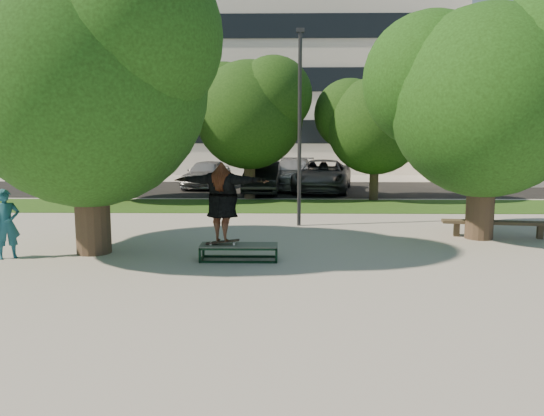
{
  "coord_description": "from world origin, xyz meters",
  "views": [
    {
      "loc": [
        0.44,
        -11.77,
        2.97
      ],
      "look_at": [
        0.22,
        0.6,
        1.19
      ],
      "focal_mm": 35.0,
      "sensor_mm": 36.0,
      "label": 1
    }
  ],
  "objects_px": {
    "car_grey": "(323,176)",
    "bench": "(498,224)",
    "grind_box": "(239,252)",
    "car_silver_b": "(293,174)",
    "tree_left": "(83,71)",
    "tree_right": "(482,91)",
    "car_dark": "(262,178)",
    "bystander": "(6,224)",
    "lamppost": "(300,126)",
    "car_silver_a": "(207,174)"
  },
  "relations": [
    {
      "from": "tree_right",
      "to": "car_silver_b",
      "type": "height_order",
      "value": "tree_right"
    },
    {
      "from": "car_silver_a",
      "to": "car_dark",
      "type": "distance_m",
      "value": 3.97
    },
    {
      "from": "car_dark",
      "to": "car_grey",
      "type": "distance_m",
      "value": 3.13
    },
    {
      "from": "lamppost",
      "to": "car_silver_b",
      "type": "bearing_deg",
      "value": 89.71
    },
    {
      "from": "bystander",
      "to": "car_silver_a",
      "type": "bearing_deg",
      "value": 46.08
    },
    {
      "from": "grind_box",
      "to": "car_silver_a",
      "type": "xyz_separation_m",
      "value": [
        -3.02,
        16.19,
        0.57
      ]
    },
    {
      "from": "tree_right",
      "to": "bench",
      "type": "height_order",
      "value": "tree_right"
    },
    {
      "from": "bench",
      "to": "car_dark",
      "type": "height_order",
      "value": "car_dark"
    },
    {
      "from": "car_dark",
      "to": "tree_right",
      "type": "bearing_deg",
      "value": -57.47
    },
    {
      "from": "lamppost",
      "to": "car_dark",
      "type": "distance_m",
      "value": 9.42
    },
    {
      "from": "tree_left",
      "to": "car_silver_a",
      "type": "relative_size",
      "value": 1.6
    },
    {
      "from": "lamppost",
      "to": "bystander",
      "type": "relative_size",
      "value": 3.7
    },
    {
      "from": "tree_left",
      "to": "grind_box",
      "type": "distance_m",
      "value": 5.7
    },
    {
      "from": "tree_left",
      "to": "grind_box",
      "type": "bearing_deg",
      "value": -11.89
    },
    {
      "from": "bystander",
      "to": "car_grey",
      "type": "relative_size",
      "value": 0.29
    },
    {
      "from": "grind_box",
      "to": "car_dark",
      "type": "distance_m",
      "value": 13.7
    },
    {
      "from": "bench",
      "to": "car_grey",
      "type": "height_order",
      "value": "car_grey"
    },
    {
      "from": "bench",
      "to": "car_silver_b",
      "type": "bearing_deg",
      "value": 121.31
    },
    {
      "from": "car_silver_b",
      "to": "tree_right",
      "type": "bearing_deg",
      "value": -62.79
    },
    {
      "from": "lamppost",
      "to": "grind_box",
      "type": "xyz_separation_m",
      "value": [
        -1.55,
        -4.69,
        -2.96
      ]
    },
    {
      "from": "tree_left",
      "to": "car_grey",
      "type": "relative_size",
      "value": 1.24
    },
    {
      "from": "grind_box",
      "to": "car_grey",
      "type": "relative_size",
      "value": 0.31
    },
    {
      "from": "tree_right",
      "to": "car_dark",
      "type": "relative_size",
      "value": 1.39
    },
    {
      "from": "bystander",
      "to": "car_silver_b",
      "type": "bearing_deg",
      "value": 30.74
    },
    {
      "from": "tree_left",
      "to": "lamppost",
      "type": "relative_size",
      "value": 1.16
    },
    {
      "from": "car_grey",
      "to": "bench",
      "type": "bearing_deg",
      "value": -61.33
    },
    {
      "from": "bystander",
      "to": "tree_left",
      "type": "bearing_deg",
      "value": -13.83
    },
    {
      "from": "tree_right",
      "to": "lamppost",
      "type": "bearing_deg",
      "value": 158.72
    },
    {
      "from": "car_silver_a",
      "to": "tree_right",
      "type": "bearing_deg",
      "value": -44.65
    },
    {
      "from": "bench",
      "to": "lamppost",
      "type": "bearing_deg",
      "value": 170.19
    },
    {
      "from": "grind_box",
      "to": "car_silver_b",
      "type": "distance_m",
      "value": 16.1
    },
    {
      "from": "bench",
      "to": "bystander",
      "type": "bearing_deg",
      "value": -159.27
    },
    {
      "from": "grind_box",
      "to": "bench",
      "type": "relative_size",
      "value": 0.58
    },
    {
      "from": "grind_box",
      "to": "car_dark",
      "type": "relative_size",
      "value": 0.38
    },
    {
      "from": "lamppost",
      "to": "car_dark",
      "type": "xyz_separation_m",
      "value": [
        -1.5,
        8.99,
        -2.38
      ]
    },
    {
      "from": "lamppost",
      "to": "grind_box",
      "type": "distance_m",
      "value": 5.76
    },
    {
      "from": "tree_left",
      "to": "car_silver_b",
      "type": "relative_size",
      "value": 1.3
    },
    {
      "from": "tree_left",
      "to": "tree_right",
      "type": "height_order",
      "value": "tree_left"
    },
    {
      "from": "lamppost",
      "to": "car_silver_a",
      "type": "height_order",
      "value": "lamppost"
    },
    {
      "from": "tree_left",
      "to": "car_silver_a",
      "type": "bearing_deg",
      "value": 87.33
    },
    {
      "from": "tree_left",
      "to": "car_silver_b",
      "type": "xyz_separation_m",
      "value": [
        5.35,
        15.22,
        -3.63
      ]
    },
    {
      "from": "lamppost",
      "to": "tree_right",
      "type": "bearing_deg",
      "value": -21.28
    },
    {
      "from": "lamppost",
      "to": "tree_left",
      "type": "bearing_deg",
      "value": -143.58
    },
    {
      "from": "tree_left",
      "to": "bench",
      "type": "distance_m",
      "value": 11.79
    },
    {
      "from": "lamppost",
      "to": "car_silver_b",
      "type": "relative_size",
      "value": 1.12
    },
    {
      "from": "grind_box",
      "to": "lamppost",
      "type": "bearing_deg",
      "value": 71.71
    },
    {
      "from": "bench",
      "to": "car_dark",
      "type": "bearing_deg",
      "value": 131.69
    },
    {
      "from": "car_silver_a",
      "to": "car_silver_b",
      "type": "bearing_deg",
      "value": 7.72
    },
    {
      "from": "grind_box",
      "to": "car_dark",
      "type": "bearing_deg",
      "value": 89.79
    },
    {
      "from": "grind_box",
      "to": "car_silver_a",
      "type": "relative_size",
      "value": 0.4
    }
  ]
}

